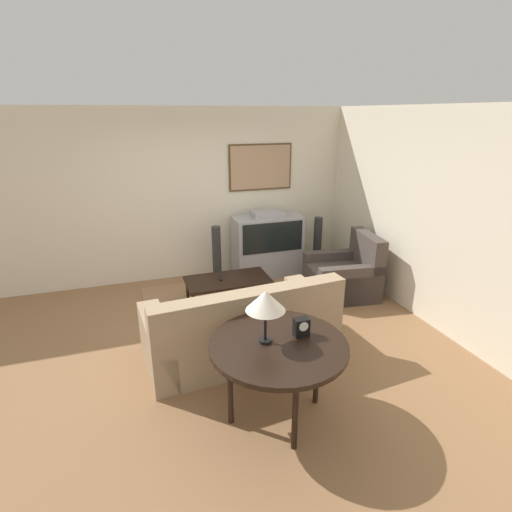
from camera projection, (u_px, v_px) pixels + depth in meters
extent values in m
plane|color=#8E6642|center=(225.00, 336.00, 4.93)|extent=(12.00, 12.00, 0.00)
cube|color=beige|center=(190.00, 196.00, 6.37)|extent=(12.00, 0.06, 2.70)
cube|color=#4C381E|center=(260.00, 167.00, 6.54)|extent=(1.07, 0.03, 0.75)
cube|color=tan|center=(261.00, 167.00, 6.53)|extent=(1.02, 0.01, 0.70)
cube|color=beige|center=(416.00, 213.00, 5.25)|extent=(0.06, 12.00, 2.70)
cube|color=#99704C|center=(233.00, 303.00, 5.77)|extent=(2.47, 1.85, 0.01)
cube|color=#9E9EA3|center=(267.00, 262.00, 6.74)|extent=(1.12, 0.52, 0.45)
cube|color=#9E9EA3|center=(267.00, 233.00, 6.57)|extent=(1.12, 0.52, 0.55)
cube|color=black|center=(273.00, 238.00, 6.33)|extent=(1.00, 0.01, 0.49)
cube|color=#9E9EA3|center=(267.00, 214.00, 6.46)|extent=(0.50, 0.29, 0.09)
cube|color=#9E8466|center=(240.00, 334.00, 4.55)|extent=(2.16, 1.14, 0.45)
cube|color=#9E8466|center=(252.00, 312.00, 4.07)|extent=(2.10, 0.39, 0.47)
cube|color=#9E8466|center=(310.00, 313.00, 4.86)|extent=(0.32, 0.99, 0.61)
cube|color=#9E8466|center=(157.00, 345.00, 4.18)|extent=(0.32, 0.99, 0.61)
cube|color=#715F49|center=(287.00, 304.00, 4.38)|extent=(0.37, 0.15, 0.34)
cube|color=#715F49|center=(204.00, 321.00, 4.03)|extent=(0.37, 0.15, 0.34)
cube|color=#473D38|center=(341.00, 281.00, 5.98)|extent=(1.04, 0.96, 0.44)
cube|color=#473D38|center=(367.00, 250.00, 5.89)|extent=(0.29, 0.87, 0.49)
cube|color=#473D38|center=(333.00, 268.00, 6.28)|extent=(0.96, 0.28, 0.58)
cube|color=#473D38|center=(351.00, 286.00, 5.64)|extent=(0.96, 0.28, 0.58)
cube|color=black|center=(228.00, 280.00, 5.65)|extent=(1.18, 0.62, 0.04)
cylinder|color=black|center=(194.00, 306.00, 5.32)|extent=(0.04, 0.04, 0.35)
cylinder|color=black|center=(270.00, 295.00, 5.64)|extent=(0.04, 0.04, 0.35)
cylinder|color=black|center=(188.00, 290.00, 5.78)|extent=(0.04, 0.04, 0.35)
cylinder|color=black|center=(258.00, 281.00, 6.11)|extent=(0.04, 0.04, 0.35)
cylinder|color=black|center=(278.00, 345.00, 3.38)|extent=(1.19, 1.19, 0.04)
cube|color=black|center=(278.00, 351.00, 3.40)|extent=(1.01, 0.47, 0.08)
cylinder|color=black|center=(230.00, 388.00, 3.44)|extent=(0.05, 0.05, 0.72)
cylinder|color=black|center=(317.00, 370.00, 3.69)|extent=(0.05, 0.05, 0.72)
cylinder|color=black|center=(295.00, 412.00, 3.17)|extent=(0.05, 0.05, 0.72)
cylinder|color=black|center=(265.00, 341.00, 3.39)|extent=(0.11, 0.11, 0.02)
cylinder|color=black|center=(265.00, 318.00, 3.31)|extent=(0.02, 0.02, 0.42)
cone|color=silver|center=(266.00, 301.00, 3.26)|extent=(0.33, 0.33, 0.17)
cube|color=black|center=(301.00, 327.00, 3.46)|extent=(0.13, 0.09, 0.16)
cylinder|color=white|center=(304.00, 327.00, 3.41)|extent=(0.08, 0.01, 0.08)
cube|color=black|center=(221.00, 278.00, 5.64)|extent=(0.06, 0.16, 0.02)
cylinder|color=black|center=(218.00, 282.00, 6.47)|extent=(0.24, 0.24, 0.02)
cylinder|color=#2D2D2D|center=(217.00, 255.00, 6.32)|extent=(0.14, 0.14, 0.94)
cylinder|color=black|center=(316.00, 269.00, 7.00)|extent=(0.24, 0.24, 0.02)
cylinder|color=#2D2D2D|center=(317.00, 244.00, 6.84)|extent=(0.14, 0.14, 0.94)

